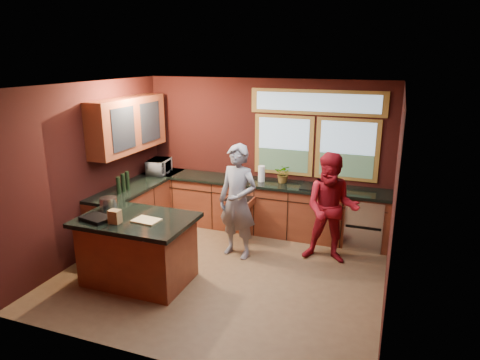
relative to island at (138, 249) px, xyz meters
The scene contains 14 objects.
floor 1.29m from the island, 31.73° to the left, with size 4.50×4.50×0.00m, color brown.
room_shell 1.68m from the island, 66.01° to the left, with size 4.52×4.02×2.71m.
back_counter 2.63m from the island, 62.33° to the left, with size 4.50×0.64×0.93m.
left_counter 1.75m from the island, 122.04° to the left, with size 0.64×2.30×0.93m.
island is the anchor object (origin of this frame).
person_grey 1.66m from the island, 50.44° to the left, with size 0.66×0.43×1.80m, color slate.
person_red 2.89m from the island, 32.61° to the left, with size 0.83×0.65×1.71m, color maroon.
microwave 2.40m from the island, 112.72° to the left, with size 0.50×0.34×0.28m, color #999999.
potted_plant 2.85m from the island, 58.72° to the left, with size 0.29×0.25×0.33m, color #999999.
paper_towel 2.63m from the island, 65.57° to the left, with size 0.12×0.12×0.28m, color silver.
cutting_board 0.52m from the island, 14.04° to the right, with size 0.35×0.25×0.02m, color tan.
stock_pot 0.80m from the island, 164.74° to the left, with size 0.24×0.24×0.18m, color silver.
paper_bag 0.63m from the island, 120.96° to the right, with size 0.15×0.12×0.18m, color brown.
black_tray 0.71m from the island, 150.95° to the right, with size 0.40×0.28×0.05m, color black.
Camera 1 is at (2.20, -5.25, 3.07)m, focal length 32.00 mm.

